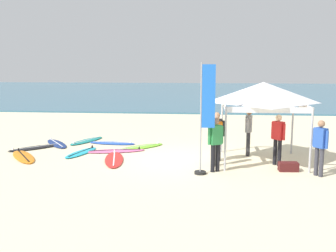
# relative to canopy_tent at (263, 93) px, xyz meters

# --- Properties ---
(ground_plane) EXTENTS (80.00, 80.00, 0.00)m
(ground_plane) POSITION_rel_canopy_tent_xyz_m (-2.82, -0.05, -2.38)
(ground_plane) COLOR beige
(sea) EXTENTS (80.00, 36.00, 0.10)m
(sea) POSITION_rel_canopy_tent_xyz_m (-2.82, 30.10, -2.33)
(sea) COLOR #386B84
(sea) RESTS_ON ground
(canopy_tent) EXTENTS (2.73, 2.73, 2.75)m
(canopy_tent) POSITION_rel_canopy_tent_xyz_m (0.00, 0.00, 0.00)
(canopy_tent) COLOR #B7B7BC
(canopy_tent) RESTS_ON ground
(surfboard_lime) EXTENTS (2.07, 2.01, 0.19)m
(surfboard_lime) POSITION_rel_canopy_tent_xyz_m (-4.54, 1.74, -2.35)
(surfboard_lime) COLOR #7AD12D
(surfboard_lime) RESTS_ON ground
(surfboard_orange) EXTENTS (1.85, 2.24, 0.19)m
(surfboard_orange) POSITION_rel_canopy_tent_xyz_m (-8.47, -0.20, -2.35)
(surfboard_orange) COLOR orange
(surfboard_orange) RESTS_ON ground
(surfboard_cyan) EXTENTS (1.03, 2.01, 0.19)m
(surfboard_cyan) POSITION_rel_canopy_tent_xyz_m (-6.58, 0.62, -2.35)
(surfboard_cyan) COLOR #23B2CC
(surfboard_cyan) RESTS_ON ground
(surfboard_red) EXTENTS (1.10, 2.43, 0.19)m
(surfboard_red) POSITION_rel_canopy_tent_xyz_m (-5.11, -0.29, -2.35)
(surfboard_red) COLOR red
(surfboard_red) RESTS_ON ground
(surfboard_blue) EXTENTS (2.03, 0.74, 0.19)m
(surfboard_blue) POSITION_rel_canopy_tent_xyz_m (-5.81, 2.43, -2.35)
(surfboard_blue) COLOR blue
(surfboard_blue) RESTS_ON ground
(surfboard_navy) EXTENTS (1.68, 2.02, 0.19)m
(surfboard_navy) POSITION_rel_canopy_tent_xyz_m (-8.11, 2.11, -2.35)
(surfboard_navy) COLOR navy
(surfboard_navy) RESTS_ON ground
(surfboard_pink) EXTENTS (2.37, 1.20, 0.19)m
(surfboard_pink) POSITION_rel_canopy_tent_xyz_m (-5.37, 1.01, -2.35)
(surfboard_pink) COLOR pink
(surfboard_pink) RESTS_ON ground
(surfboard_black) EXTENTS (1.92, 1.89, 0.19)m
(surfboard_black) POSITION_rel_canopy_tent_xyz_m (-8.68, 1.27, -2.35)
(surfboard_black) COLOR black
(surfboard_black) RESTS_ON ground
(surfboard_teal) EXTENTS (1.29, 2.10, 0.19)m
(surfboard_teal) POSITION_rel_canopy_tent_xyz_m (-7.04, 2.80, -2.35)
(surfboard_teal) COLOR #19847F
(surfboard_teal) RESTS_ON ground
(person_green) EXTENTS (0.49, 0.37, 1.71)m
(person_green) POSITION_rel_canopy_tent_xyz_m (-1.62, -1.42, -1.40)
(person_green) COLOR black
(person_green) RESTS_ON ground
(person_orange) EXTENTS (0.44, 0.40, 1.71)m
(person_orange) POSITION_rel_canopy_tent_xyz_m (-1.58, -0.72, -1.40)
(person_orange) COLOR #2D2D33
(person_orange) RESTS_ON ground
(person_black) EXTENTS (0.54, 0.30, 1.71)m
(person_black) POSITION_rel_canopy_tent_xyz_m (-1.54, -0.04, -1.40)
(person_black) COLOR #2D2D33
(person_black) RESTS_ON ground
(person_blue) EXTENTS (0.39, 0.47, 1.71)m
(person_blue) POSITION_rel_canopy_tent_xyz_m (1.49, -1.63, -1.40)
(person_blue) COLOR #383842
(person_blue) RESTS_ON ground
(person_red) EXTENTS (0.40, 0.44, 1.71)m
(person_red) POSITION_rel_canopy_tent_xyz_m (0.46, -0.46, -1.40)
(person_red) COLOR black
(person_red) RESTS_ON ground
(person_grey) EXTENTS (0.29, 0.54, 1.71)m
(person_grey) POSITION_rel_canopy_tent_xyz_m (-0.35, 0.87, -1.40)
(person_grey) COLOR #2D2D33
(person_grey) RESTS_ON ground
(banner_flag) EXTENTS (0.60, 0.36, 3.40)m
(banner_flag) POSITION_rel_canopy_tent_xyz_m (-1.97, -1.72, -0.81)
(banner_flag) COLOR #99999E
(banner_flag) RESTS_ON ground
(gear_bag_near_tent) EXTENTS (0.62, 0.35, 0.28)m
(gear_bag_near_tent) POSITION_rel_canopy_tent_xyz_m (0.70, -1.14, -2.24)
(gear_bag_near_tent) COLOR #4C1919
(gear_bag_near_tent) RESTS_ON ground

